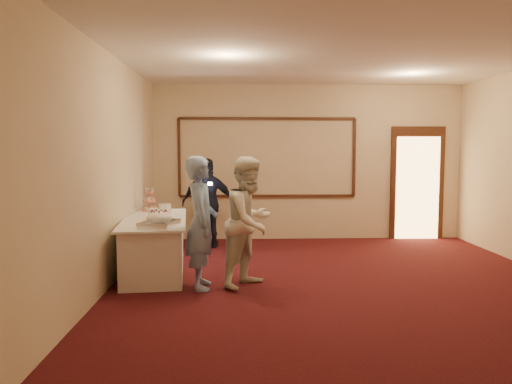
{
  "coord_description": "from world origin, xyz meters",
  "views": [
    {
      "loc": [
        -1.34,
        -6.19,
        1.77
      ],
      "look_at": [
        -1.1,
        0.92,
        1.15
      ],
      "focal_mm": 35.0,
      "sensor_mm": 36.0,
      "label": 1
    }
  ],
  "objects_px": {
    "pavlova_tray": "(159,220)",
    "man": "(201,223)",
    "buffet_table": "(155,245)",
    "woman": "(250,222)",
    "guest": "(208,203)",
    "cupcake_stand": "(150,202)",
    "tart": "(158,220)",
    "plate_stack_b": "(165,209)",
    "plate_stack_a": "(153,214)"
  },
  "relations": [
    {
      "from": "pavlova_tray",
      "to": "man",
      "type": "relative_size",
      "value": 0.37
    },
    {
      "from": "buffet_table",
      "to": "man",
      "type": "bearing_deg",
      "value": -50.37
    },
    {
      "from": "man",
      "to": "woman",
      "type": "xyz_separation_m",
      "value": [
        0.61,
        0.09,
        -0.0
      ]
    },
    {
      "from": "man",
      "to": "guest",
      "type": "relative_size",
      "value": 1.05
    },
    {
      "from": "guest",
      "to": "cupcake_stand",
      "type": "bearing_deg",
      "value": 43.3
    },
    {
      "from": "cupcake_stand",
      "to": "tart",
      "type": "height_order",
      "value": "cupcake_stand"
    },
    {
      "from": "pavlova_tray",
      "to": "woman",
      "type": "relative_size",
      "value": 0.37
    },
    {
      "from": "pavlova_tray",
      "to": "tart",
      "type": "bearing_deg",
      "value": 100.59
    },
    {
      "from": "pavlova_tray",
      "to": "man",
      "type": "height_order",
      "value": "man"
    },
    {
      "from": "plate_stack_b",
      "to": "tart",
      "type": "xyz_separation_m",
      "value": [
        0.03,
        -0.82,
        -0.05
      ]
    },
    {
      "from": "tart",
      "to": "guest",
      "type": "distance_m",
      "value": 2.17
    },
    {
      "from": "tart",
      "to": "woman",
      "type": "bearing_deg",
      "value": -18.79
    },
    {
      "from": "tart",
      "to": "buffet_table",
      "type": "bearing_deg",
      "value": 107.0
    },
    {
      "from": "pavlova_tray",
      "to": "buffet_table",
      "type": "bearing_deg",
      "value": 103.79
    },
    {
      "from": "cupcake_stand",
      "to": "tart",
      "type": "relative_size",
      "value": 1.43
    },
    {
      "from": "man",
      "to": "guest",
      "type": "distance_m",
      "value": 2.61
    },
    {
      "from": "pavlova_tray",
      "to": "woman",
      "type": "distance_m",
      "value": 1.16
    },
    {
      "from": "guest",
      "to": "man",
      "type": "bearing_deg",
      "value": 91.69
    },
    {
      "from": "pavlova_tray",
      "to": "plate_stack_b",
      "type": "bearing_deg",
      "value": 94.97
    },
    {
      "from": "buffet_table",
      "to": "woman",
      "type": "relative_size",
      "value": 1.41
    },
    {
      "from": "pavlova_tray",
      "to": "woman",
      "type": "height_order",
      "value": "woman"
    },
    {
      "from": "buffet_table",
      "to": "cupcake_stand",
      "type": "xyz_separation_m",
      "value": [
        -0.23,
        0.88,
        0.52
      ]
    },
    {
      "from": "plate_stack_b",
      "to": "woman",
      "type": "height_order",
      "value": "woman"
    },
    {
      "from": "man",
      "to": "guest",
      "type": "bearing_deg",
      "value": -2.83
    },
    {
      "from": "pavlova_tray",
      "to": "plate_stack_b",
      "type": "distance_m",
      "value": 1.22
    },
    {
      "from": "woman",
      "to": "guest",
      "type": "height_order",
      "value": "woman"
    },
    {
      "from": "plate_stack_a",
      "to": "plate_stack_b",
      "type": "height_order",
      "value": "plate_stack_b"
    },
    {
      "from": "cupcake_stand",
      "to": "plate_stack_a",
      "type": "distance_m",
      "value": 0.92
    },
    {
      "from": "pavlova_tray",
      "to": "cupcake_stand",
      "type": "height_order",
      "value": "cupcake_stand"
    },
    {
      "from": "plate_stack_a",
      "to": "tart",
      "type": "distance_m",
      "value": 0.4
    },
    {
      "from": "pavlova_tray",
      "to": "guest",
      "type": "distance_m",
      "value": 2.54
    },
    {
      "from": "buffet_table",
      "to": "plate_stack_a",
      "type": "xyz_separation_m",
      "value": [
        -0.02,
        -0.01,
        0.45
      ]
    },
    {
      "from": "cupcake_stand",
      "to": "plate_stack_b",
      "type": "bearing_deg",
      "value": -54.77
    },
    {
      "from": "plate_stack_b",
      "to": "cupcake_stand",
      "type": "bearing_deg",
      "value": 125.23
    },
    {
      "from": "buffet_table",
      "to": "plate_stack_b",
      "type": "distance_m",
      "value": 0.65
    },
    {
      "from": "tart",
      "to": "woman",
      "type": "relative_size",
      "value": 0.17
    },
    {
      "from": "plate_stack_b",
      "to": "woman",
      "type": "distance_m",
      "value": 1.77
    },
    {
      "from": "cupcake_stand",
      "to": "woman",
      "type": "xyz_separation_m",
      "value": [
        1.58,
        -1.69,
        -0.08
      ]
    },
    {
      "from": "plate_stack_a",
      "to": "man",
      "type": "bearing_deg",
      "value": -49.49
    },
    {
      "from": "woman",
      "to": "plate_stack_b",
      "type": "bearing_deg",
      "value": 81.92
    },
    {
      "from": "buffet_table",
      "to": "woman",
      "type": "xyz_separation_m",
      "value": [
        1.35,
        -0.8,
        0.45
      ]
    },
    {
      "from": "pavlova_tray",
      "to": "plate_stack_b",
      "type": "xyz_separation_m",
      "value": [
        -0.11,
        1.22,
        -0.01
      ]
    },
    {
      "from": "pavlova_tray",
      "to": "guest",
      "type": "relative_size",
      "value": 0.39
    },
    {
      "from": "plate_stack_a",
      "to": "cupcake_stand",
      "type": "bearing_deg",
      "value": 103.38
    },
    {
      "from": "buffet_table",
      "to": "pavlova_tray",
      "type": "distance_m",
      "value": 0.92
    },
    {
      "from": "woman",
      "to": "guest",
      "type": "distance_m",
      "value": 2.61
    },
    {
      "from": "buffet_table",
      "to": "guest",
      "type": "height_order",
      "value": "guest"
    },
    {
      "from": "buffet_table",
      "to": "guest",
      "type": "bearing_deg",
      "value": 68.88
    },
    {
      "from": "pavlova_tray",
      "to": "cupcake_stand",
      "type": "distance_m",
      "value": 1.71
    },
    {
      "from": "tart",
      "to": "guest",
      "type": "height_order",
      "value": "guest"
    }
  ]
}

